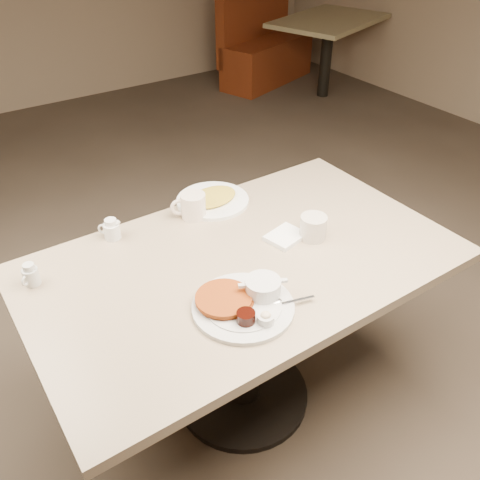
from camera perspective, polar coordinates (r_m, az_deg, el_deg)
room at (r=1.50m, az=0.45°, el=17.98°), size 7.04×8.04×2.84m
diner_table at (r=1.91m, az=0.34°, el=-6.16°), size 1.50×0.90×0.75m
main_plate at (r=1.60m, az=0.50°, el=-6.77°), size 0.42×0.42×0.07m
coffee_mug_near at (r=1.91m, az=8.18°, el=1.50°), size 0.15×0.13×0.09m
napkin at (r=1.91m, az=5.07°, el=0.38°), size 0.16×0.14×0.02m
coffee_mug_far at (r=2.01m, az=-5.32°, el=3.79°), size 0.15×0.13×0.10m
creamer_left at (r=1.81m, az=-22.19°, el=-3.63°), size 0.07×0.06×0.08m
creamer_right at (r=1.95m, az=-14.07°, el=1.13°), size 0.08×0.08×0.08m
hash_plate at (r=2.12m, az=-3.06°, el=4.54°), size 0.35×0.35×0.04m
booth_back_right at (r=5.81m, az=3.31°, el=20.94°), size 1.48×1.61×1.12m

